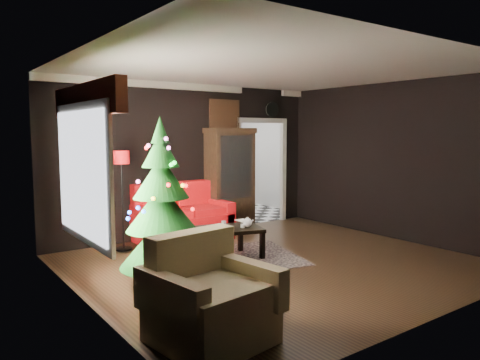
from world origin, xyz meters
TOP-DOWN VIEW (x-y plane):
  - floor at (0.00, 0.00)m, footprint 5.50×5.50m
  - ceiling at (0.00, 0.00)m, footprint 5.50×5.50m
  - wall_back at (0.00, 2.50)m, footprint 5.50×0.00m
  - wall_front at (0.00, -2.50)m, footprint 5.50×0.00m
  - wall_left at (-2.75, 0.00)m, footprint 0.00×5.50m
  - wall_right at (2.75, 0.00)m, footprint 0.00×5.50m
  - doorway at (1.70, 2.50)m, footprint 1.10×0.10m
  - left_window at (-2.71, 0.20)m, footprint 0.05×1.60m
  - valance at (-2.63, 0.20)m, footprint 0.12×2.10m
  - kitchen_floor at (1.70, 4.00)m, footprint 3.00×3.00m
  - kitchen_window at (1.70, 5.45)m, footprint 0.70×0.06m
  - rug at (-0.48, 0.62)m, footprint 2.54×2.12m
  - loveseat at (-0.40, 2.05)m, footprint 1.70×0.90m
  - curio_cabinet at (0.75, 2.27)m, footprint 0.90×0.45m
  - floor_lamp at (-1.57, 1.91)m, footprint 0.35×0.35m
  - christmas_tree at (-1.83, 0.01)m, footprint 1.30×1.30m
  - armchair at (-2.13, -1.58)m, footprint 1.11×1.11m
  - coffee_table at (-0.53, 0.56)m, footprint 1.22×0.93m
  - teapot at (-0.22, 0.40)m, footprint 0.16×0.16m
  - cup_a at (-0.42, 0.75)m, footprint 0.08×0.08m
  - cup_b at (-0.31, 0.41)m, footprint 0.08×0.08m
  - book at (-0.10, 0.81)m, footprint 0.17×0.02m
  - wall_clock at (1.95, 2.45)m, footprint 0.32×0.32m
  - painting at (0.75, 2.46)m, footprint 0.62×0.05m
  - kitchen_counter at (1.70, 5.20)m, footprint 1.80×0.60m
  - kitchen_table at (1.40, 3.70)m, footprint 0.70×0.70m

SIDE VIEW (x-z plane):
  - floor at x=0.00m, z-range 0.00..0.00m
  - kitchen_floor at x=1.70m, z-range 0.00..0.00m
  - rug at x=-0.48m, z-range 0.00..0.01m
  - coffee_table at x=-0.53m, z-range 0.01..0.50m
  - kitchen_table at x=1.40m, z-range 0.00..0.75m
  - kitchen_counter at x=1.70m, z-range 0.00..0.90m
  - armchair at x=-2.13m, z-range -0.04..0.96m
  - loveseat at x=-0.40m, z-range 0.00..1.00m
  - cup_b at x=-0.31m, z-range 0.50..0.55m
  - cup_a at x=-0.42m, z-range 0.50..0.56m
  - teapot at x=-0.22m, z-range 0.50..0.64m
  - book at x=-0.10m, z-range 0.50..0.72m
  - floor_lamp at x=-1.57m, z-range 0.04..1.62m
  - curio_cabinet at x=0.75m, z-range 0.00..1.90m
  - doorway at x=1.70m, z-range 0.00..2.10m
  - christmas_tree at x=-1.83m, z-range 0.06..2.04m
  - wall_back at x=0.00m, z-range -1.35..4.15m
  - wall_front at x=0.00m, z-range -1.35..4.15m
  - wall_left at x=-2.75m, z-range -1.35..4.15m
  - wall_right at x=2.75m, z-range -1.35..4.15m
  - left_window at x=-2.71m, z-range 0.75..2.15m
  - kitchen_window at x=1.70m, z-range 1.35..2.05m
  - painting at x=0.75m, z-range 1.99..2.51m
  - valance at x=-2.63m, z-range 2.10..2.44m
  - wall_clock at x=1.95m, z-range 2.35..2.41m
  - ceiling at x=0.00m, z-range 2.80..2.80m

